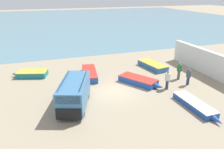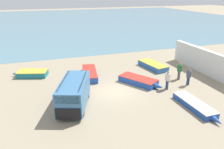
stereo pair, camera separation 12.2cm
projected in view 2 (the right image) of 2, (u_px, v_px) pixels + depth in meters
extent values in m
plane|color=gray|center=(115.00, 91.00, 20.07)|extent=(200.00, 200.00, 0.00)
cube|color=slate|center=(58.00, 21.00, 66.04)|extent=(120.00, 80.00, 0.01)
cube|color=silver|center=(208.00, 63.00, 23.77)|extent=(0.50, 11.47, 2.63)
cube|color=teal|center=(74.00, 92.00, 17.15)|extent=(3.45, 5.16, 1.87)
cube|color=black|center=(68.00, 114.00, 15.06)|extent=(1.70, 0.70, 0.84)
cube|color=#1E232D|center=(67.00, 100.00, 14.75)|extent=(1.62, 0.64, 0.60)
cylinder|color=black|center=(82.00, 112.00, 16.06)|extent=(0.45, 0.74, 0.71)
cylinder|color=black|center=(60.00, 111.00, 16.09)|extent=(0.45, 0.74, 0.71)
cylinder|color=black|center=(88.00, 94.00, 18.83)|extent=(0.45, 0.74, 0.71)
cylinder|color=black|center=(68.00, 93.00, 18.86)|extent=(0.45, 0.74, 0.71)
cylinder|color=black|center=(83.00, 80.00, 16.75)|extent=(1.38, 3.71, 0.05)
cylinder|color=black|center=(64.00, 80.00, 16.79)|extent=(1.38, 3.71, 0.05)
cube|color=#234CA3|center=(90.00, 74.00, 23.49)|extent=(2.07, 4.55, 0.62)
cone|color=#234CA3|center=(88.00, 66.00, 25.95)|extent=(0.73, 1.04, 0.59)
cube|color=#B22D23|center=(90.00, 71.00, 23.40)|extent=(1.30, 0.40, 0.05)
cube|color=#B22D23|center=(90.00, 71.00, 23.37)|extent=(2.09, 4.59, 0.04)
cube|color=#234CA3|center=(194.00, 105.00, 17.27)|extent=(1.26, 4.05, 0.45)
cone|color=#234CA3|center=(218.00, 121.00, 15.10)|extent=(0.44, 0.89, 0.43)
cube|color=silver|center=(194.00, 103.00, 17.21)|extent=(1.12, 0.21, 0.05)
cube|color=silver|center=(194.00, 102.00, 17.18)|extent=(1.27, 4.09, 0.04)
cube|color=#1E757F|center=(33.00, 74.00, 23.53)|extent=(3.38, 2.41, 0.57)
cone|color=#1E757F|center=(15.00, 74.00, 23.47)|extent=(0.80, 0.71, 0.54)
cube|color=gold|center=(32.00, 72.00, 23.45)|extent=(0.62, 1.46, 0.05)
cube|color=gold|center=(32.00, 71.00, 23.42)|extent=(3.41, 2.43, 0.04)
cube|color=#2D66AD|center=(153.00, 66.00, 26.02)|extent=(2.22, 4.12, 0.58)
cone|color=#2D66AD|center=(141.00, 60.00, 27.97)|extent=(0.69, 0.94, 0.55)
cube|color=gold|center=(153.00, 64.00, 25.94)|extent=(1.47, 0.44, 0.05)
cube|color=gold|center=(153.00, 63.00, 25.91)|extent=(2.25, 4.16, 0.04)
cube|color=#234CA3|center=(138.00, 81.00, 21.72)|extent=(3.34, 4.03, 0.57)
cone|color=#234CA3|center=(159.00, 87.00, 20.36)|extent=(0.90, 0.99, 0.54)
cube|color=#B22D23|center=(138.00, 79.00, 21.64)|extent=(1.33, 0.94, 0.05)
cube|color=#B22D23|center=(138.00, 78.00, 21.61)|extent=(3.38, 4.07, 0.04)
cylinder|color=navy|center=(168.00, 85.00, 20.32)|extent=(0.17, 0.17, 0.88)
cylinder|color=navy|center=(166.00, 84.00, 20.49)|extent=(0.17, 0.17, 0.88)
cylinder|color=silver|center=(168.00, 77.00, 20.12)|extent=(0.48, 0.48, 0.70)
sphere|color=tan|center=(168.00, 72.00, 19.95)|extent=(0.24, 0.24, 0.24)
cylinder|color=#5B564C|center=(179.00, 76.00, 22.59)|extent=(0.17, 0.17, 0.89)
cylinder|color=#5B564C|center=(178.00, 75.00, 22.76)|extent=(0.17, 0.17, 0.89)
cylinder|color=#2D6B3D|center=(180.00, 68.00, 22.39)|extent=(0.48, 0.48, 0.70)
sphere|color=tan|center=(180.00, 64.00, 22.22)|extent=(0.24, 0.24, 0.24)
cylinder|color=navy|center=(189.00, 81.00, 21.31)|extent=(0.16, 0.16, 0.84)
cylinder|color=navy|center=(187.00, 81.00, 21.23)|extent=(0.16, 0.16, 0.84)
cylinder|color=#424C5B|center=(189.00, 74.00, 21.00)|extent=(0.45, 0.45, 0.66)
sphere|color=#8C664C|center=(190.00, 70.00, 20.84)|extent=(0.23, 0.23, 0.23)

